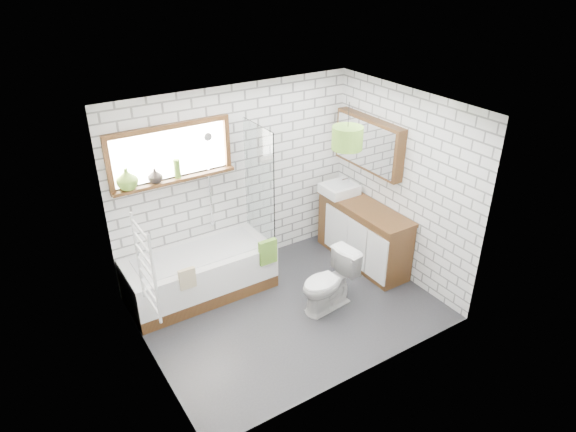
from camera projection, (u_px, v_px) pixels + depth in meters
floor at (290, 309)px, 6.33m from camera, size 3.40×2.60×0.01m
ceiling at (290, 110)px, 5.15m from camera, size 3.40×2.60×0.01m
wall_back at (236, 180)px, 6.72m from camera, size 3.40×0.01×2.50m
wall_front at (365, 276)px, 4.77m from camera, size 3.40×0.01×2.50m
wall_left at (141, 265)px, 4.93m from camera, size 0.01×2.60×2.50m
wall_right at (402, 186)px, 6.55m from camera, size 0.01×2.60×2.50m
window at (171, 154)px, 6.02m from camera, size 1.52×0.16×0.68m
towel_radiator at (146, 268)px, 4.98m from camera, size 0.06×0.52×1.00m
mirror_cabinet at (369, 144)px, 6.77m from camera, size 0.16×1.20×0.70m
shower_riser at (209, 181)px, 6.45m from camera, size 0.02×0.02×1.30m
bathtub at (200, 273)px, 6.49m from camera, size 1.83×0.81×0.59m
shower_screen at (259, 182)px, 6.42m from camera, size 0.02×0.72×1.50m
towel_green at (268, 252)px, 6.42m from camera, size 0.24×0.07×0.33m
towel_beige at (187, 278)px, 5.91m from camera, size 0.20×0.05×0.26m
vanity at (363, 234)px, 7.10m from camera, size 0.49×1.52×0.87m
basin at (339, 189)px, 7.21m from camera, size 0.47×0.41×0.14m
tap at (349, 183)px, 7.26m from camera, size 0.03×0.03×0.15m
toilet at (329, 282)px, 6.19m from camera, size 0.50×0.77×0.74m
vase_olive at (127, 180)px, 5.82m from camera, size 0.27×0.27×0.25m
vase_dark at (155, 177)px, 6.00m from camera, size 0.22×0.22×0.18m
bottle at (177, 170)px, 6.11m from camera, size 0.08×0.08×0.23m
pendant at (347, 138)px, 5.63m from camera, size 0.35×0.35×0.25m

